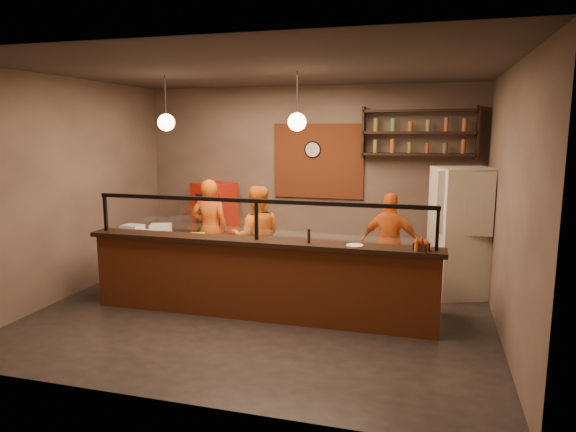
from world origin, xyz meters
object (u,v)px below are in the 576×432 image
(cook_mid, at_px, (257,238))
(pizza_dough, at_px, (311,245))
(cook_left, at_px, (210,230))
(pepper_mill, at_px, (309,236))
(condiment_caddy, at_px, (421,247))
(fridge, at_px, (462,232))
(cook_right, at_px, (390,243))
(red_cooler, at_px, (215,224))
(wall_clock, at_px, (313,150))

(cook_mid, relative_size, pizza_dough, 3.47)
(cook_left, xyz_separation_m, pepper_mill, (2.02, -1.51, 0.32))
(cook_left, height_order, cook_mid, cook_left)
(condiment_caddy, bearing_deg, pizza_dough, 157.83)
(fridge, height_order, pepper_mill, fridge)
(cook_right, height_order, red_cooler, cook_right)
(cook_left, relative_size, cook_mid, 1.03)
(red_cooler, bearing_deg, condiment_caddy, -11.31)
(condiment_caddy, distance_m, pepper_mill, 1.36)
(pizza_dough, bearing_deg, pepper_mill, -80.37)
(cook_left, distance_m, cook_right, 2.91)
(red_cooler, xyz_separation_m, condiment_caddy, (3.71, -2.50, 0.36))
(cook_right, relative_size, condiment_caddy, 9.46)
(red_cooler, relative_size, condiment_caddy, 9.24)
(wall_clock, xyz_separation_m, cook_mid, (-0.53, -1.52, -1.30))
(wall_clock, relative_size, cook_right, 0.20)
(cook_mid, bearing_deg, red_cooler, -63.84)
(pizza_dough, xyz_separation_m, pepper_mill, (0.09, -0.55, 0.24))
(wall_clock, height_order, pepper_mill, wall_clock)
(cook_mid, distance_m, pizza_dough, 1.25)
(wall_clock, bearing_deg, condiment_caddy, -55.26)
(wall_clock, bearing_deg, cook_mid, -109.41)
(pizza_dough, bearing_deg, cook_right, 46.45)
(condiment_caddy, xyz_separation_m, pepper_mill, (-1.36, 0.04, 0.04))
(cook_mid, distance_m, fridge, 3.08)
(red_cooler, relative_size, pepper_mill, 8.46)
(fridge, xyz_separation_m, condiment_caddy, (-0.55, -1.80, 0.15))
(cook_left, distance_m, fridge, 3.94)
(cook_left, relative_size, pepper_mill, 9.40)
(fridge, bearing_deg, red_cooler, 151.25)
(cook_left, distance_m, condiment_caddy, 3.73)
(pizza_dough, height_order, pepper_mill, pepper_mill)
(cook_left, relative_size, cook_right, 1.09)
(fridge, bearing_deg, condiment_caddy, -126.45)
(pizza_dough, bearing_deg, fridge, 31.19)
(fridge, distance_m, pizza_dough, 2.34)
(wall_clock, xyz_separation_m, red_cooler, (-1.76, -0.31, -1.35))
(pepper_mill, bearing_deg, cook_left, 143.21)
(red_cooler, bearing_deg, wall_clock, 32.67)
(wall_clock, distance_m, cook_right, 2.32)
(fridge, relative_size, condiment_caddy, 11.80)
(red_cooler, bearing_deg, fridge, 13.41)
(wall_clock, xyz_separation_m, cook_right, (1.47, -1.19, -1.33))
(wall_clock, bearing_deg, cook_left, -138.60)
(cook_right, xyz_separation_m, fridge, (1.03, 0.18, 0.19))
(fridge, xyz_separation_m, pizza_dough, (-2.00, -1.21, -0.05))
(cook_mid, distance_m, condiment_caddy, 2.82)
(fridge, bearing_deg, cook_right, 170.70)
(cook_left, xyz_separation_m, fridge, (3.93, 0.26, 0.12))
(condiment_caddy, bearing_deg, cook_mid, 152.46)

